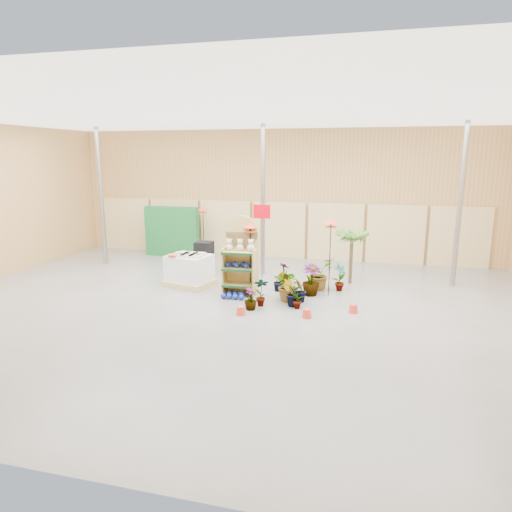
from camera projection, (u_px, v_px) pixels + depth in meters
The scene contains 24 objects.
room at pixel (238, 212), 11.26m from camera, with size 15.20×12.10×4.70m.
display_shelf at pixel (241, 259), 11.92m from camera, with size 0.89×0.59×2.07m.
teddy_bears at pixel (241, 246), 11.74m from camera, with size 0.76×0.19×0.32m.
gazing_balls_shelf at pixel (240, 265), 11.84m from camera, with size 0.76×0.26×0.14m.
gazing_balls_floor at pixel (234, 295), 11.70m from camera, with size 0.63×0.39×0.15m.
pallet_stack at pixel (189, 270), 12.82m from camera, with size 1.42×1.27×0.91m.
charcoal_planters at pixel (201, 260), 14.14m from camera, with size 0.80×0.50×1.00m.
trellis_stock at pixel (172, 232), 16.52m from camera, with size 2.00×0.30×1.80m, color #176029.
offer_sign at pixel (262, 226), 13.33m from camera, with size 0.50×0.08×2.20m.
bird_table_front at pixel (250, 227), 11.74m from camera, with size 0.34×0.34×1.91m.
bird_table_right at pixel (331, 223), 11.57m from camera, with size 0.34×0.34×2.05m.
bird_table_back at pixel (203, 210), 15.61m from camera, with size 0.34×0.34×1.91m.
palm at pixel (352, 236), 12.82m from camera, with size 0.70×0.70×1.63m.
potted_plant_0 at pixel (261, 292), 11.05m from camera, with size 0.37×0.25×0.71m, color #3C7622.
potted_plant_1 at pixel (291, 293), 11.01m from camera, with size 0.36×0.29×0.66m, color #3C7622.
potted_plant_2 at pixel (289, 285), 11.41m from camera, with size 0.74×0.64×0.82m, color #3C7622.
potted_plant_3 at pixel (311, 280), 11.89m from camera, with size 0.46×0.46×0.82m, color #3C7622.
potted_plant_4 at pixel (339, 277), 12.27m from camera, with size 0.41×0.28×0.79m, color #3C7622.
potted_plant_5 at pixel (279, 281), 12.29m from camera, with size 0.30×0.24×0.55m, color #3C7622.
potted_plant_6 at pixel (319, 273), 12.44m from camera, with size 0.79×0.69×0.88m, color #3C7622.
potted_plant_7 at pixel (251, 299), 10.79m from camera, with size 0.30×0.30×0.53m, color #3C7622.
potted_plant_8 at pixel (297, 296), 10.87m from camera, with size 0.34×0.23×0.64m, color #3C7622.
potted_plant_9 at pixel (301, 291), 11.33m from camera, with size 0.33×0.27×0.61m, color #3C7622.
potted_plant_11 at pixel (284, 273), 13.00m from camera, with size 0.35×0.35×0.62m, color #3C7622.
Camera 1 is at (3.22, -9.86, 3.57)m, focal length 32.00 mm.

